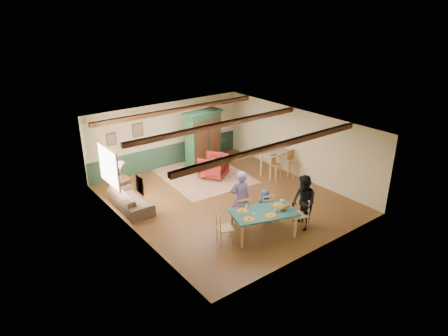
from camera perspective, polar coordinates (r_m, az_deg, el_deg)
floor at (r=14.12m, az=0.28°, el=-4.44°), size 8.00×8.00×0.00m
wall_back at (r=16.72m, az=-8.13°, el=4.71°), size 7.00×0.02×2.70m
wall_left at (r=11.93m, az=-13.18°, el=-3.16°), size 0.02×8.00×2.70m
wall_right at (r=15.81m, az=10.42°, el=3.51°), size 0.02×8.00×2.70m
ceiling at (r=13.11m, az=0.30°, el=6.14°), size 7.00×8.00×0.02m
wainscot_back at (r=17.00m, az=-7.93°, el=1.80°), size 6.95×0.03×0.90m
ceiling_beam_front at (r=11.49m, az=7.32°, el=3.08°), size 6.95×0.16×0.16m
ceiling_beam_mid at (r=13.45m, az=-0.74°, el=6.15°), size 6.95×0.16×0.16m
ceiling_beam_back at (r=15.54m, az=-6.53°, el=8.26°), size 6.95×0.16×0.16m
window_left at (r=13.32m, az=-16.23°, el=0.22°), size 0.06×1.60×1.30m
picture_left_wall at (r=11.27m, az=-11.93°, el=-2.36°), size 0.04×0.42×0.52m
picture_back_a at (r=16.00m, az=-12.22°, el=5.30°), size 0.45×0.04×0.55m
picture_back_b at (r=15.64m, az=-15.79°, el=3.97°), size 0.38×0.04×0.48m
dining_table at (r=11.91m, az=5.63°, el=-7.90°), size 2.10×1.57×0.78m
dining_chair_far_left at (r=12.31m, az=2.43°, el=-6.17°), size 0.56×0.57×0.99m
dining_chair_far_right at (r=12.61m, az=5.97°, el=-5.55°), size 0.56×0.57×0.99m
dining_chair_end_left at (r=11.46m, az=0.14°, el=-8.48°), size 0.57×0.56×0.99m
dining_chair_end_right at (r=12.36m, az=10.73°, el=-6.47°), size 0.57×0.56×0.99m
person_man at (r=12.19m, az=2.32°, el=-4.33°), size 0.75×0.61×1.79m
person_woman at (r=12.23m, az=11.28°, el=-4.89°), size 0.88×0.99×1.71m
person_child at (r=12.66m, az=5.82°, el=-5.27°), size 0.59×0.47×1.04m
cat at (r=11.82m, az=8.46°, el=-5.62°), size 0.40×0.25×0.19m
place_setting_near_left at (r=11.28m, az=3.60°, el=-7.09°), size 0.49×0.43×0.11m
place_setting_near_center at (r=11.53m, az=6.72°, el=-6.51°), size 0.49×0.43×0.11m
place_setting_far_left at (r=11.70m, az=2.62°, el=-5.91°), size 0.49×0.43×0.11m
place_setting_far_right at (r=12.12m, az=7.67°, el=-5.02°), size 0.49×0.43×0.11m
area_rug at (r=15.98m, az=-2.90°, el=-1.10°), size 3.26×3.79×0.01m
armoire at (r=16.69m, az=-2.99°, el=4.22°), size 1.72×0.84×2.34m
armchair at (r=15.73m, az=-1.54°, el=0.31°), size 1.36×1.37×0.91m
sofa at (r=13.77m, az=-13.21°, el=-4.38°), size 0.92×2.16×0.62m
end_table at (r=14.72m, az=-14.34°, el=-2.59°), size 0.55×0.55×0.65m
table_lamp at (r=14.48m, az=-14.58°, el=-0.34°), size 0.33×0.33×0.60m
counter_table at (r=15.97m, az=7.36°, el=0.63°), size 1.19×0.69×0.99m
bar_stool_left at (r=15.50m, az=7.43°, el=0.03°), size 0.42×0.45×1.04m
bar_stool_right at (r=15.86m, az=9.87°, el=0.49°), size 0.38×0.42×1.08m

